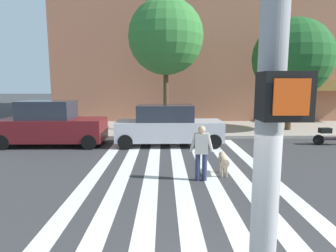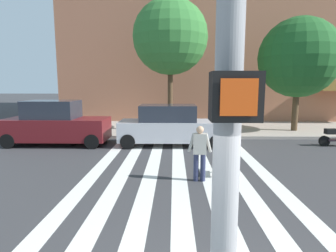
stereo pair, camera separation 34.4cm
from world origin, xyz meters
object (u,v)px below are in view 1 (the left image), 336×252
Objects in this scene: parked_car_behind_first at (168,126)px; dog_on_leash at (223,161)px; parked_scooter at (331,135)px; street_tree_nearest at (166,37)px; pedestrian_dog_walker at (201,150)px; street_tree_middle at (292,58)px; parked_car_near_curb at (52,125)px.

parked_car_behind_first reaches higher than dog_on_leash.
dog_on_leash is (1.67, -4.35, -0.46)m from parked_car_behind_first.
street_tree_nearest is at bearing 156.59° from parked_scooter.
parked_car_behind_first is 2.96× the size of pedestrian_dog_walker.
street_tree_middle is 6.03× the size of dog_on_leash.
street_tree_nearest reaches higher than parked_car_near_curb.
parked_car_behind_first is (5.40, -0.00, -0.07)m from parked_car_near_curb.
parked_car_near_curb is 0.74× the size of street_tree_middle.
street_tree_nearest reaches higher than dog_on_leash.
street_tree_nearest is at bearing -178.26° from street_tree_middle.
parked_car_near_curb is at bearing 179.71° from parked_scooter.
dog_on_leash is (0.78, 0.57, -0.48)m from pedestrian_dog_walker.
dog_on_leash is at bearing -125.12° from street_tree_middle.
street_tree_nearest is 6.96× the size of dog_on_leash.
parked_car_near_curb reaches higher than dog_on_leash.
parked_car_near_curb is 0.64× the size of street_tree_nearest.
street_tree_middle reaches higher than parked_car_behind_first.
street_tree_middle reaches higher than pedestrian_dog_walker.
pedestrian_dog_walker is at bearing -38.03° from parked_car_near_curb.
parked_scooter is at bearing -0.29° from parked_car_near_curb.
dog_on_leash is at bearing -77.10° from street_tree_nearest.
street_tree_nearest is (-7.74, 3.35, 4.96)m from parked_scooter.
parked_car_behind_first is 8.70m from street_tree_middle.
parked_scooter is at bearing -23.41° from street_tree_nearest.
parked_scooter is 8.34m from pedestrian_dog_walker.
pedestrian_dog_walker reaches higher than parked_scooter.
parked_scooter is (7.65, -0.07, -0.43)m from parked_car_behind_first.
street_tree_nearest is at bearing 91.42° from parked_car_behind_first.
parked_scooter is (13.05, -0.07, -0.49)m from parked_car_near_curb.
parked_car_near_curb is 5.40m from parked_car_behind_first.
street_tree_nearest is at bearing 96.76° from pedestrian_dog_walker.
parked_car_near_curb is 7.68m from street_tree_nearest.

